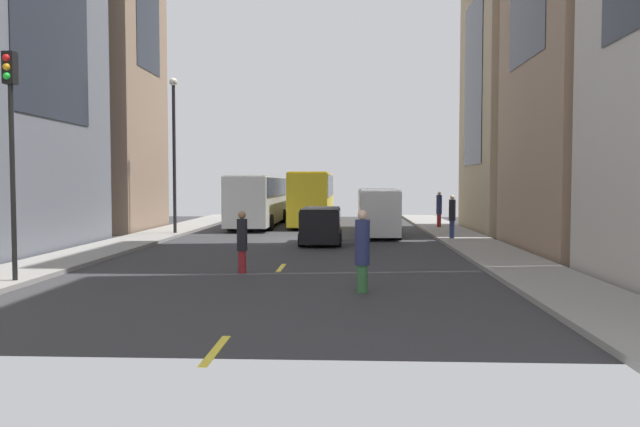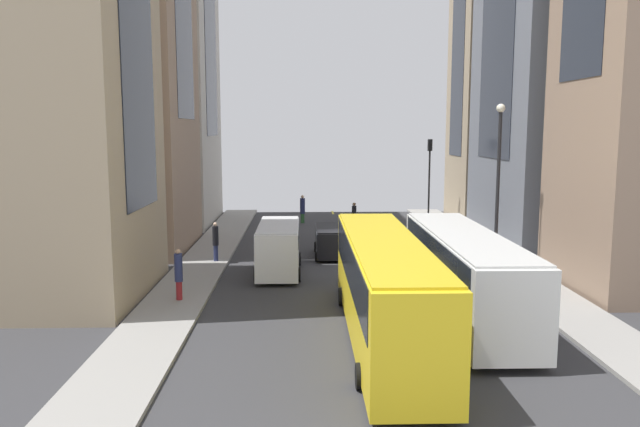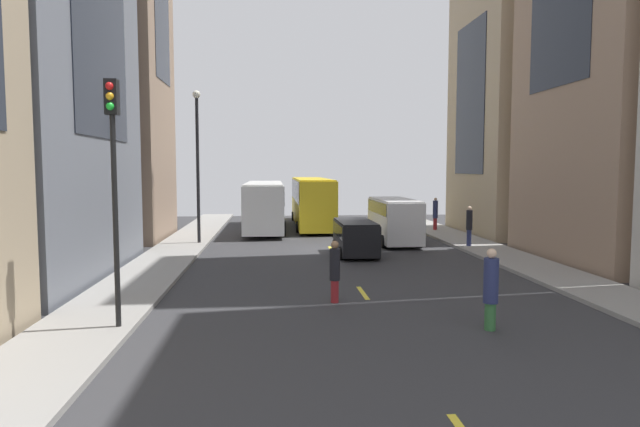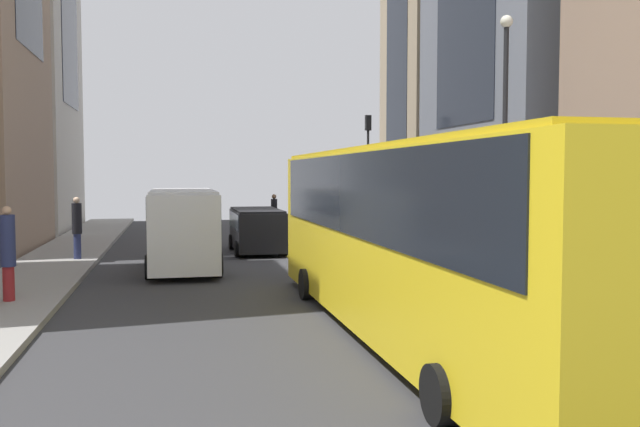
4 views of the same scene
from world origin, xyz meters
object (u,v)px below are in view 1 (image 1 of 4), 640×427
(delivery_van_white, at_px, (378,209))
(pedestrian_crossing_near, at_px, (452,215))
(streetcar_yellow, at_px, (313,194))
(pedestrian_crossing_mid, at_px, (242,240))
(car_black_0, at_px, (321,223))
(pedestrian_walking_far, at_px, (439,208))
(traffic_light_near_corner, at_px, (11,124))
(city_bus_white, at_px, (259,196))
(pedestrian_waiting_curb, at_px, (362,249))

(delivery_van_white, distance_m, pedestrian_crossing_near, 4.33)
(streetcar_yellow, relative_size, pedestrian_crossing_mid, 6.80)
(car_black_0, distance_m, pedestrian_walking_far, 11.86)
(traffic_light_near_corner, bearing_deg, pedestrian_crossing_near, 43.86)
(pedestrian_crossing_near, height_order, pedestrian_crossing_mid, pedestrian_crossing_near)
(streetcar_yellow, distance_m, car_black_0, 14.46)
(city_bus_white, xyz_separation_m, pedestrian_waiting_curb, (6.38, -24.79, -0.85))
(car_black_0, relative_size, pedestrian_crossing_mid, 2.10)
(delivery_van_white, relative_size, car_black_0, 1.42)
(pedestrian_walking_far, bearing_deg, car_black_0, -62.90)
(pedestrian_walking_far, bearing_deg, pedestrian_crossing_near, -30.49)
(pedestrian_crossing_near, height_order, traffic_light_near_corner, traffic_light_near_corner)
(pedestrian_waiting_curb, relative_size, pedestrian_crossing_mid, 1.10)
(city_bus_white, height_order, pedestrian_crossing_near, city_bus_white)
(pedestrian_waiting_curb, xyz_separation_m, pedestrian_walking_far, (5.26, 22.57, 0.16))
(pedestrian_walking_far, bearing_deg, pedestrian_waiting_curb, -40.13)
(delivery_van_white, height_order, pedestrian_walking_far, delivery_van_white)
(streetcar_yellow, relative_size, pedestrian_crossing_near, 6.35)
(pedestrian_crossing_near, relative_size, traffic_light_near_corner, 0.33)
(traffic_light_near_corner, bearing_deg, pedestrian_walking_far, 55.38)
(city_bus_white, distance_m, pedestrian_crossing_mid, 21.61)
(delivery_van_white, distance_m, traffic_light_near_corner, 20.12)
(city_bus_white, distance_m, pedestrian_crossing_near, 15.05)
(pedestrian_crossing_near, distance_m, pedestrian_waiting_curb, 15.49)
(city_bus_white, xyz_separation_m, streetcar_yellow, (3.50, 2.54, 0.12))
(car_black_0, bearing_deg, city_bus_white, 111.63)
(streetcar_yellow, xyz_separation_m, pedestrian_crossing_near, (7.67, -12.60, -0.82))
(pedestrian_crossing_near, bearing_deg, traffic_light_near_corner, -130.30)
(city_bus_white, relative_size, pedestrian_crossing_mid, 6.05)
(pedestrian_crossing_mid, bearing_deg, traffic_light_near_corner, 3.26)
(traffic_light_near_corner, bearing_deg, city_bus_white, 81.80)
(car_black_0, height_order, pedestrian_walking_far, pedestrian_walking_far)
(city_bus_white, distance_m, pedestrian_waiting_curb, 25.62)
(car_black_0, xyz_separation_m, traffic_light_near_corner, (-8.17, -12.30, 3.57))
(car_black_0, relative_size, pedestrian_waiting_curb, 1.91)
(city_bus_white, height_order, pedestrian_waiting_curb, city_bus_white)
(pedestrian_waiting_curb, bearing_deg, city_bus_white, -68.95)
(pedestrian_crossing_mid, relative_size, pedestrian_walking_far, 0.91)
(pedestrian_crossing_mid, bearing_deg, pedestrian_waiting_curb, 117.70)
(pedestrian_crossing_mid, height_order, pedestrian_walking_far, pedestrian_walking_far)
(car_black_0, relative_size, traffic_light_near_corner, 0.66)
(car_black_0, height_order, pedestrian_crossing_near, pedestrian_crossing_near)
(traffic_light_near_corner, bearing_deg, car_black_0, 56.40)
(delivery_van_white, xyz_separation_m, car_black_0, (-2.90, -4.21, -0.50))
(pedestrian_crossing_near, height_order, pedestrian_walking_far, pedestrian_walking_far)
(city_bus_white, relative_size, pedestrian_waiting_curb, 5.52)
(pedestrian_crossing_near, xyz_separation_m, pedestrian_waiting_curb, (-4.79, -14.73, -0.15))
(pedestrian_crossing_mid, bearing_deg, city_bus_white, -103.97)
(streetcar_yellow, relative_size, car_black_0, 3.24)
(traffic_light_near_corner, bearing_deg, streetcar_yellow, 75.34)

